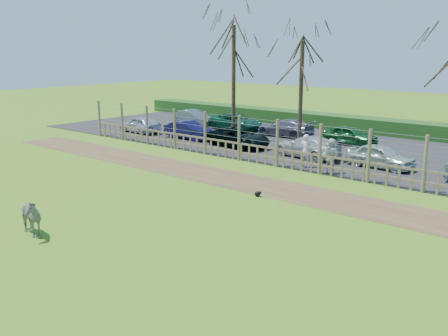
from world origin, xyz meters
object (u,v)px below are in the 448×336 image
Objects in this scene: car_4 at (381,156)px; car_9 at (285,128)px; car_8 at (236,122)px; zebra at (27,216)px; car_3 at (307,147)px; car_7 at (193,118)px; visitor_b at (331,156)px; crow at (258,194)px; car_0 at (140,124)px; tree_mid at (302,68)px; car_2 at (239,137)px; visitor_a at (306,151)px; car_10 at (350,135)px; car_1 at (189,130)px; tree_left at (234,55)px.

car_9 is (-8.98, 4.90, 0.00)m from car_4.
zebra is at bearing -157.43° from car_8.
zebra is 0.37× the size of car_3.
car_8 is at bearing 28.65° from zebra.
car_7 is at bearing 37.82° from zebra.
crow is at bearing 83.96° from visitor_b.
car_0 and car_8 have the same top height.
tree_mid is 1.94× the size of car_0.
tree_mid is at bearing -40.90° from car_2.
car_2 is 1.19× the size of car_7.
visitor_a reaches higher than car_10.
car_8 is (-7.27, 2.75, -4.23)m from tree_mid.
car_10 is (-4.10, 4.95, 0.00)m from car_4.
visitor_b is at bearing -46.16° from tree_mid.
crow is 14.15m from car_1.
car_0 is 7.18m from car_8.
visitor_a is 1.61m from visitor_b.
visitor_a is at bearing -55.46° from tree_mid.
car_2 is 4.88m from car_3.
car_3 is (4.88, 0.01, 0.00)m from car_2.
car_1 is at bearing -82.61° from car_3.
car_10 is (5.03, 5.15, 0.00)m from car_2.
zebra is at bearing 4.89° from car_3.
visitor_a reaches higher than car_3.
car_7 is 13.55m from car_10.
crow is 8.39m from car_4.
tree_left is 1.90× the size of car_3.
car_0 is 1.00× the size of car_4.
car_1 is 4.37m from car_2.
car_2 is at bearing -43.07° from tree_left.
car_2 is at bearing 21.22° from zebra.
car_3 is 6.95m from car_9.
visitor_b reaches higher than car_7.
car_8 is (-2.77, 3.75, -4.98)m from tree_left.
tree_left reaches higher than car_1.
crow is 0.09× the size of car_1.
car_3 is (13.76, 0.34, 0.00)m from car_0.
car_9 is 1.17× the size of car_10.
crow is (4.42, -10.50, -4.74)m from tree_mid.
tree_mid is 8.73m from car_1.
visitor_b is at bearing 55.97° from car_3.
car_1 is 0.84× the size of car_8.
car_2 reaches higher than crow.
tree_mid is 19.44m from zebra.
car_8 is (-12.12, 7.80, -0.26)m from visitor_b.
tree_mid reaches higher than car_2.
car_9 is (4.52, 5.04, 0.00)m from car_1.
car_7 is at bearing 91.18° from car_10.
zebra is 0.42× the size of car_7.
visitor_a is 2.55m from car_3.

